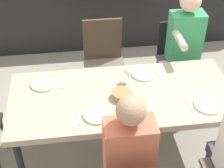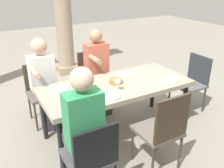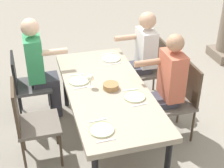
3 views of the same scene
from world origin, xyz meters
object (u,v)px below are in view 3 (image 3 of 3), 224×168
at_px(chair_mid_south, 29,119).
at_px(plate_3, 102,130).
at_px(bread_basket, 111,86).
at_px(chair_mid_north, 180,97).
at_px(diner_man_white, 141,55).
at_px(diner_woman_green, 165,86).
at_px(plate_1, 79,81).
at_px(chair_west_south, 26,82).
at_px(plate_0, 111,58).
at_px(wine_glass_1, 90,78).
at_px(chair_west_north, 153,66).
at_px(plate_2, 135,97).
at_px(dining_table, 107,93).
at_px(diner_guest_third, 40,66).

xyz_separation_m(chair_mid_south, plate_3, (0.61, 0.62, 0.20)).
bearing_deg(chair_mid_south, bread_basket, 93.69).
bearing_deg(chair_mid_north, diner_man_white, -167.64).
distance_m(diner_woman_green, plate_1, 0.97).
relative_size(chair_west_south, diner_woman_green, 0.67).
relative_size(plate_0, wine_glass_1, 1.57).
relative_size(diner_woman_green, wine_glass_1, 8.48).
bearing_deg(chair_mid_north, chair_west_south, -116.11).
xyz_separation_m(chair_mid_north, chair_mid_south, (-0.00, -1.70, 0.02)).
bearing_deg(chair_mid_north, chair_west_north, -179.62).
bearing_deg(bread_basket, plate_2, 39.49).
distance_m(chair_west_north, chair_mid_south, 1.89).
xyz_separation_m(plate_0, plate_2, (0.93, -0.00, 0.00)).
xyz_separation_m(dining_table, bread_basket, (0.01, 0.04, 0.09)).
distance_m(chair_west_north, plate_0, 0.66).
xyz_separation_m(chair_west_north, plate_2, (1.01, -0.61, 0.24)).
bearing_deg(chair_west_north, plate_1, -64.78).
bearing_deg(diner_man_white, chair_mid_south, -61.25).
bearing_deg(plate_2, diner_guest_third, -138.72).
bearing_deg(plate_3, chair_mid_south, -134.47).
relative_size(wine_glass_1, plate_3, 0.66).
bearing_deg(plate_0, wine_glass_1, -33.18).
bearing_deg(chair_mid_south, plate_1, 117.67).
xyz_separation_m(chair_west_north, chair_west_south, (0.00, -1.69, 0.01)).
xyz_separation_m(dining_table, plate_1, (-0.24, -0.27, 0.07)).
xyz_separation_m(chair_mid_north, bread_basket, (-0.06, -0.81, 0.24)).
xyz_separation_m(plate_0, bread_basket, (0.70, -0.19, 0.02)).
bearing_deg(plate_2, diner_woman_green, 112.56).
distance_m(chair_mid_south, plate_2, 1.11).
bearing_deg(plate_1, plate_3, 2.14).
relative_size(diner_woman_green, plate_0, 5.39).
height_order(chair_mid_south, plate_2, chair_mid_south).
relative_size(diner_guest_third, wine_glass_1, 8.62).
xyz_separation_m(chair_west_south, bread_basket, (0.77, 0.88, 0.25)).
height_order(wine_glass_1, plate_2, wine_glass_1).
distance_m(chair_west_north, wine_glass_1, 1.27).
xyz_separation_m(plate_2, bread_basket, (-0.23, -0.19, 0.02)).
height_order(plate_0, plate_1, same).
bearing_deg(plate_2, chair_mid_north, 105.73).
xyz_separation_m(chair_mid_north, plate_2, (0.17, -0.62, 0.22)).
bearing_deg(plate_2, plate_1, -134.30).
xyz_separation_m(chair_west_south, plate_2, (1.01, 1.07, 0.23)).
relative_size(chair_mid_north, plate_1, 3.90).
bearing_deg(diner_man_white, plate_3, -31.87).
bearing_deg(wine_glass_1, chair_west_south, -135.13).
bearing_deg(plate_1, plate_0, 131.90).
bearing_deg(chair_west_north, wine_glass_1, -55.92).
height_order(dining_table, chair_mid_south, chair_mid_south).
bearing_deg(wine_glass_1, chair_mid_north, 81.72).
relative_size(dining_table, wine_glass_1, 12.55).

